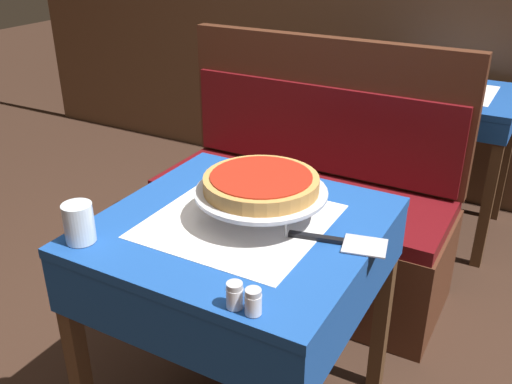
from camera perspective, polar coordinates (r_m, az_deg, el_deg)
The scene contains 10 objects.
dining_table_front at distance 1.72m, azimuth -1.63°, elevation -6.40°, with size 0.79×0.79×0.78m.
dining_table_rear at distance 3.10m, azimuth 18.83°, elevation 7.60°, with size 0.63×0.63×0.78m.
booth_bench at distance 2.61m, azimuth 4.65°, elevation -2.71°, with size 1.31×0.52×1.11m.
pizza_pan_stand at distance 1.64m, azimuth 0.51°, elevation -0.14°, with size 0.38×0.38×0.09m.
deep_dish_pizza at distance 1.62m, azimuth 0.51°, elevation 0.91°, with size 0.33×0.33×0.05m.
pizza_server at distance 1.57m, azimuth 8.68°, elevation -4.97°, with size 0.27×0.12×0.01m.
water_glass_near at distance 1.61m, azimuth -17.29°, elevation -2.97°, with size 0.08×0.08×0.11m.
salt_shaker at distance 1.30m, azimuth -2.15°, elevation -10.28°, with size 0.04×0.04×0.06m.
pepper_shaker at distance 1.28m, azimuth -0.28°, elevation -10.91°, with size 0.04×0.04×0.06m.
condiment_caddy at distance 3.00m, azimuth 19.89°, elevation 9.87°, with size 0.15×0.15×0.18m.
Camera 1 is at (0.75, -1.25, 1.58)m, focal length 40.00 mm.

